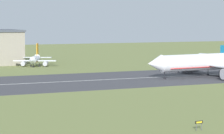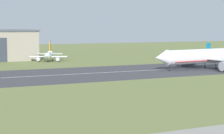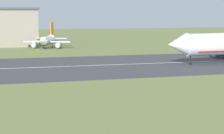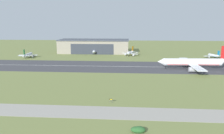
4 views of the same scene
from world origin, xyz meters
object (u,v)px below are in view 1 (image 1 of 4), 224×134
airplane_parked_far_east (35,60)px  runway_sign (199,123)px  airplane_landing (215,62)px  airplane_parked_east (211,57)px

airplane_parked_far_east → runway_sign: 143.82m
runway_sign → airplane_landing: bearing=53.4°
airplane_parked_far_east → runway_sign: (-9.89, -143.47, -1.65)m
airplane_parked_far_east → runway_sign: bearing=-93.9°
airplane_parked_far_east → airplane_landing: bearing=-54.4°
airplane_landing → airplane_parked_east: bearing=57.0°
airplane_parked_east → airplane_parked_far_east: size_ratio=1.11×
airplane_landing → airplane_parked_far_east: size_ratio=3.12×
airplane_landing → runway_sign: size_ratio=31.27×
airplane_parked_east → runway_sign: airplane_parked_east is taller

